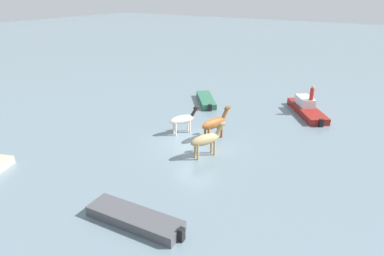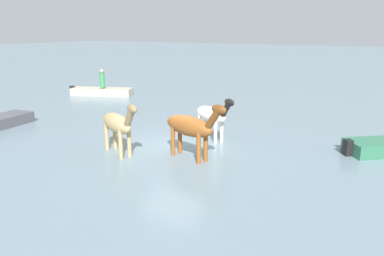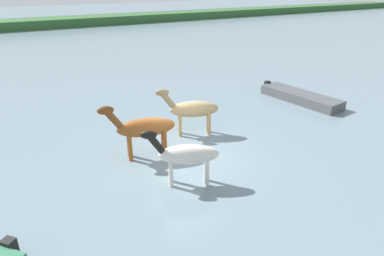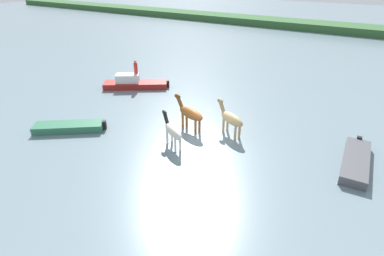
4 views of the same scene
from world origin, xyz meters
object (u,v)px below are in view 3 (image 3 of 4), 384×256
(horse_dark_mare, at_px, (192,109))
(horse_gray_outer, at_px, (143,128))
(boat_skiff_near, at_px, (300,98))
(horse_mid_herd, at_px, (186,155))

(horse_dark_mare, bearing_deg, horse_gray_outer, 43.19)
(horse_dark_mare, xyz_separation_m, boat_skiff_near, (7.14, 0.56, -0.93))
(horse_mid_herd, distance_m, boat_skiff_near, 10.04)
(horse_gray_outer, relative_size, boat_skiff_near, 0.56)
(horse_gray_outer, bearing_deg, horse_dark_mare, -146.81)
(horse_dark_mare, distance_m, horse_mid_herd, 3.80)
(horse_dark_mare, height_order, horse_gray_outer, horse_gray_outer)
(horse_mid_herd, bearing_deg, boat_skiff_near, -129.54)
(horse_dark_mare, xyz_separation_m, horse_mid_herd, (-2.15, -3.13, -0.08))
(horse_dark_mare, distance_m, horse_gray_outer, 2.63)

